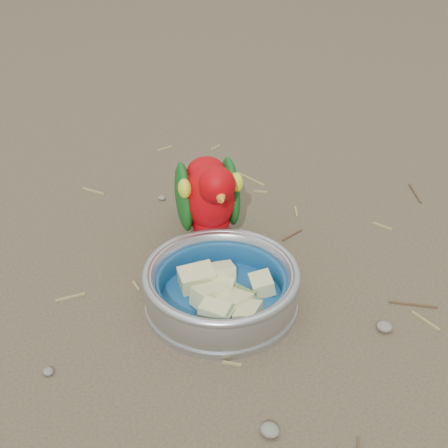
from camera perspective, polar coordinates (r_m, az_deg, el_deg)
The scene contains 6 objects.
ground at distance 0.98m, azimuth -3.52°, elevation -4.88°, with size 60.00×60.00×0.00m, color #4E4130.
food_bowl at distance 0.93m, azimuth -0.22°, elevation -6.52°, with size 0.21×0.21×0.02m, color #B2B2BA.
bowl_wall at distance 0.91m, azimuth -0.23°, elevation -5.08°, with size 0.21×0.21×0.04m, color #B2B2BA, non-canonical shape.
fruit_wedges at distance 0.92m, azimuth -0.23°, elevation -5.42°, with size 0.12×0.12×0.03m, color beige, non-canonical shape.
lory_parrot at distance 1.00m, azimuth -1.22°, elevation 1.63°, with size 0.09×0.20×0.16m, color #AA0208, non-canonical shape.
ground_debris at distance 1.01m, azimuth 0.09°, elevation -3.24°, with size 0.90×0.80×0.01m, color olive, non-canonical shape.
Camera 1 is at (0.52, -0.56, 0.60)m, focal length 55.00 mm.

